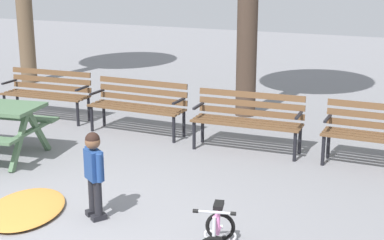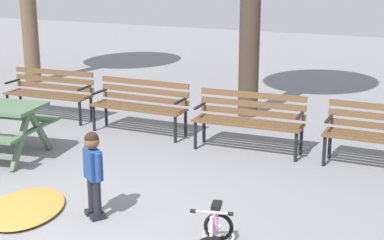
{
  "view_description": "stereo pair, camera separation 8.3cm",
  "coord_description": "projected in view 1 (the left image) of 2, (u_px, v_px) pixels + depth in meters",
  "views": [
    {
      "loc": [
        3.43,
        -4.22,
        2.68
      ],
      "look_at": [
        0.69,
        1.81,
        0.85
      ],
      "focal_mm": 53.52,
      "sensor_mm": 36.0,
      "label": 1
    },
    {
      "loc": [
        3.51,
        -4.19,
        2.68
      ],
      "look_at": [
        0.69,
        1.81,
        0.85
      ],
      "focal_mm": 53.52,
      "sensor_mm": 36.0,
      "label": 2
    }
  ],
  "objects": [
    {
      "name": "kids_bicycle",
      "position": [
        217.0,
        233.0,
        5.42
      ],
      "size": [
        0.48,
        0.62,
        0.54
      ],
      "color": "black",
      "rests_on": "ground"
    },
    {
      "name": "child_standing",
      "position": [
        94.0,
        169.0,
        6.08
      ],
      "size": [
        0.32,
        0.27,
        0.97
      ],
      "color": "black",
      "rests_on": "ground"
    },
    {
      "name": "park_bench_left",
      "position": [
        139.0,
        102.0,
        9.2
      ],
      "size": [
        1.6,
        0.46,
        0.85
      ],
      "color": "brown",
      "rests_on": "ground"
    },
    {
      "name": "leaf_pile",
      "position": [
        25.0,
        209.0,
        6.36
      ],
      "size": [
        1.2,
        1.41,
        0.07
      ],
      "primitive_type": "ellipsoid",
      "rotation": [
        0.0,
        0.0,
        1.93
      ],
      "color": "#C68438",
      "rests_on": "ground"
    },
    {
      "name": "park_bench_right",
      "position": [
        248.0,
        117.0,
        8.34
      ],
      "size": [
        1.62,
        0.55,
        0.85
      ],
      "color": "brown",
      "rests_on": "ground"
    },
    {
      "name": "ground",
      "position": [
        56.0,
        236.0,
        5.79
      ],
      "size": [
        36.0,
        36.0,
        0.0
      ],
      "primitive_type": "plane",
      "color": "gray"
    },
    {
      "name": "park_bench_far_left",
      "position": [
        48.0,
        90.0,
        10.06
      ],
      "size": [
        1.63,
        0.56,
        0.85
      ],
      "color": "brown",
      "rests_on": "ground"
    }
  ]
}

